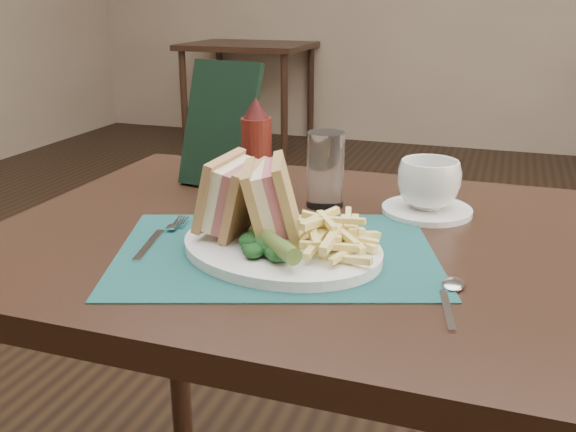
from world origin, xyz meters
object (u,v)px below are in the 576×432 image
object	(u,v)px
plate	(281,248)
check_presenter	(220,125)
table_bg_left	(249,94)
sandwich_half_a	(219,193)
saucer	(427,210)
placemat	(276,252)
coffee_cup	(429,184)
sandwich_half_b	(257,199)
table_main	(287,428)
ketchup_bottle	(257,151)
drinking_glass	(325,170)

from	to	relation	value
plate	check_presenter	distance (m)	0.39
table_bg_left	plate	xyz separation A→B (m)	(1.58, -3.74, 0.38)
sandwich_half_a	saucer	bearing A→B (deg)	41.21
sandwich_half_a	check_presenter	world-z (taller)	check_presenter
saucer	check_presenter	bearing A→B (deg)	173.35
table_bg_left	placemat	distance (m)	4.07
coffee_cup	check_presenter	world-z (taller)	check_presenter
check_presenter	plate	bearing A→B (deg)	-43.44
sandwich_half_b	check_presenter	bearing A→B (deg)	104.70
placemat	plate	size ratio (longest dim) A/B	1.50
plate	saucer	size ratio (longest dim) A/B	2.00
check_presenter	table_bg_left	bearing A→B (deg)	120.54
table_main	sandwich_half_a	world-z (taller)	sandwich_half_a
ketchup_bottle	check_presenter	xyz separation A→B (m)	(-0.11, 0.08, 0.02)
ketchup_bottle	check_presenter	size ratio (longest dim) A/B	0.78
saucer	check_presenter	distance (m)	0.42
plate	saucer	xyz separation A→B (m)	(0.17, 0.25, -0.00)
plate	drinking_glass	xyz separation A→B (m)	(-0.00, 0.23, 0.06)
placemat	check_presenter	size ratio (longest dim) A/B	1.88
ketchup_bottle	table_main	bearing A→B (deg)	-50.22
table_bg_left	placemat	xyz separation A→B (m)	(1.58, -3.74, 0.38)
coffee_cup	table_main	bearing A→B (deg)	-143.05
placemat	ketchup_bottle	bearing A→B (deg)	117.94
ketchup_bottle	sandwich_half_a	bearing A→B (deg)	-84.88
sandwich_half_b	check_presenter	world-z (taller)	check_presenter
sandwich_half_a	ketchup_bottle	world-z (taller)	ketchup_bottle
table_main	sandwich_half_a	xyz separation A→B (m)	(-0.08, -0.08, 0.45)
table_main	saucer	xyz separation A→B (m)	(0.20, 0.15, 0.38)
placemat	sandwich_half_b	bearing A→B (deg)	166.72
ketchup_bottle	drinking_glass	bearing A→B (deg)	9.37
plate	sandwich_half_a	xyz separation A→B (m)	(-0.10, 0.02, 0.06)
plate	drinking_glass	bearing A→B (deg)	108.11
table_main	placemat	xyz separation A→B (m)	(0.02, -0.10, 0.38)
sandwich_half_a	sandwich_half_b	bearing A→B (deg)	-8.05
saucer	coffee_cup	distance (m)	0.05
check_presenter	placemat	bearing A→B (deg)	-44.37
table_bg_left	drinking_glass	world-z (taller)	drinking_glass
placemat	drinking_glass	xyz separation A→B (m)	(0.01, 0.23, 0.06)
table_main	coffee_cup	bearing A→B (deg)	36.95
table_main	check_presenter	size ratio (longest dim) A/B	3.76
plate	ketchup_bottle	world-z (taller)	ketchup_bottle
drinking_glass	ketchup_bottle	xyz separation A→B (m)	(-0.12, -0.02, 0.03)
saucer	ketchup_bottle	world-z (taller)	ketchup_bottle
table_bg_left	saucer	distance (m)	3.93
table_main	drinking_glass	xyz separation A→B (m)	(0.03, 0.13, 0.44)
table_main	table_bg_left	size ratio (longest dim) A/B	1.00
placemat	check_presenter	bearing A→B (deg)	126.60
table_bg_left	saucer	world-z (taller)	saucer
plate	coffee_cup	distance (m)	0.30
plate	check_presenter	world-z (taller)	check_presenter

